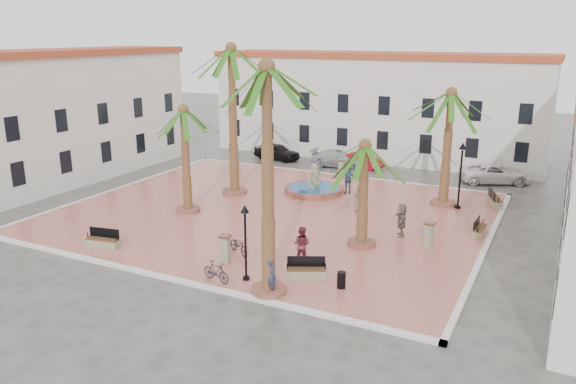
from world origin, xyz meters
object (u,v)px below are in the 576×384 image
bollard_e (429,235)px  car_silver (339,159)px  cyclist_a (271,276)px  lamppost_e (461,164)px  palm_sw (184,122)px  palm_e (365,159)px  bench_ne (495,201)px  pedestrian_east (402,220)px  bench_s (103,242)px  bollard_n (341,168)px  bicycle_b (216,272)px  litter_bin (341,280)px  pedestrian_fountain_a (360,198)px  car_white (495,174)px  cyclist_b (301,244)px  car_red (361,161)px  fountain (314,189)px  bollard_se (225,249)px  palm_s (267,91)px  bench_e (479,230)px  lamppost_s (245,230)px  pedestrian_fountain_b (348,180)px  pedestrian_north (319,165)px  bench_se (306,272)px  palm_nw (231,63)px  car_black (277,152)px

bollard_e → car_silver: bearing=125.8°
cyclist_a → lamppost_e: bearing=-83.4°
palm_sw → palm_e: bearing=-3.1°
bench_ne → pedestrian_east: 9.45m
bench_s → bollard_n: (5.76, 19.91, 0.44)m
bench_ne → bicycle_b: size_ratio=1.30×
litter_bin → pedestrian_east: (0.53, 7.80, 0.56)m
bicycle_b → pedestrian_fountain_a: pedestrian_fountain_a is taller
bicycle_b → car_white: car_white is taller
cyclist_b → car_red: (-4.40, 21.21, -0.45)m
palm_e → bench_ne: 12.99m
fountain → lamppost_e: lamppost_e is taller
bench_ne → bollard_se: size_ratio=1.44×
palm_s → bench_e: (7.15, 11.84, -8.52)m
lamppost_s → bollard_n: bearing=99.1°
palm_sw → pedestrian_fountain_a: palm_sw is taller
pedestrian_fountain_b → pedestrian_north: bearing=121.8°
cyclist_a → fountain: bearing=-49.2°
pedestrian_east → bench_s: bearing=-78.0°
bench_e → bench_se: bearing=149.5°
bollard_se → palm_e: bearing=45.8°
palm_sw → pedestrian_fountain_a: size_ratio=3.60×
cyclist_a → pedestrian_north: 21.89m
litter_bin → palm_nw: bearing=138.5°
car_white → bench_s: bearing=122.1°
bench_e → pedestrian_fountain_b: (-9.79, 4.73, 0.70)m
lamppost_e → car_white: (1.22, 8.47, -2.37)m
bollard_n → fountain: bearing=-90.4°
lamppost_e → bench_s: bearing=-135.0°
bench_se → bicycle_b: bearing=-173.6°
fountain → car_red: size_ratio=1.08×
palm_nw → palm_sw: 5.99m
bench_e → bicycle_b: bearing=143.0°
palm_sw → palm_s: palm_s is taller
bollard_se → pedestrian_fountain_b: (0.85, 14.65, 0.20)m
lamppost_s → bollard_n: 20.33m
fountain → bollard_se: fountain is taller
palm_sw → car_white: (16.54, 16.94, -5.15)m
lamppost_e → car_white: 8.88m
fountain → bench_e: bearing=-17.1°
palm_s → lamppost_s: palm_s is taller
bench_s → bench_se: size_ratio=1.01×
bench_e → pedestrian_east: bearing=121.7°
lamppost_e → car_red: size_ratio=1.13×
bicycle_b → palm_nw: bearing=41.5°
pedestrian_fountain_a → car_black: size_ratio=0.44×
car_black → car_white: (18.92, 0.24, -0.01)m
bollard_se → bicycle_b: 2.21m
palm_nw → lamppost_e: (14.91, 3.50, -6.10)m
litter_bin → bench_e: bearing=66.0°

